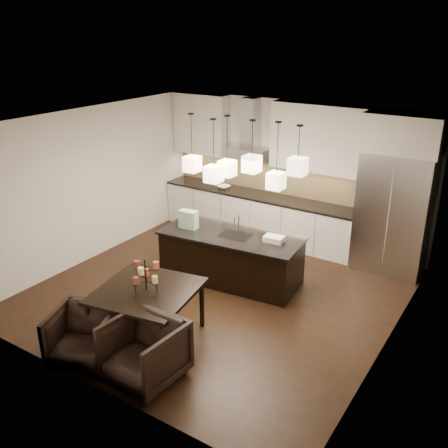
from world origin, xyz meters
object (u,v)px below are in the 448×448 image
Objects in this scene: dining_table at (148,314)px; armchair_left at (84,336)px; island_body at (231,258)px; armchair_right at (145,351)px; refrigerator at (393,213)px.

armchair_left is at bearing -123.15° from dining_table.
armchair_right is (0.49, -2.78, -0.01)m from island_body.
armchair_right is at bearing -85.74° from island_body.
armchair_left is (-2.56, -4.82, -0.71)m from refrigerator.
island_body is at bearing 78.56° from dining_table.
refrigerator is 2.65× the size of armchair_left.
island_body reaches higher than armchair_left.
armchair_right is at bearing -61.65° from dining_table.
armchair_right is (-1.65, -4.66, -0.68)m from refrigerator.
refrigerator is at bearing 35.53° from island_body.
refrigerator reaches higher than armchair_right.
dining_table is at bearing -118.93° from refrigerator.
armchair_left is (-0.41, -2.94, -0.04)m from island_body.
armchair_right is (0.90, 0.16, 0.03)m from armchair_left.
refrigerator is 4.99m from armchair_right.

